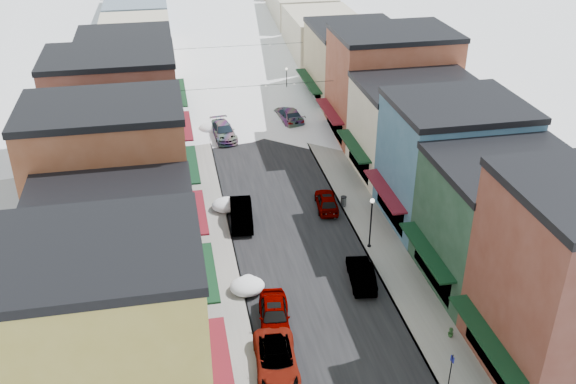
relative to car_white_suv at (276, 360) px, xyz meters
name	(u,v)px	position (x,y,z in m)	size (l,w,h in m)	color
road	(235,81)	(4.11, 53.96, -0.75)	(10.00, 160.00, 0.01)	black
sidewalk_left	(186,84)	(-2.49, 53.96, -0.68)	(3.20, 160.00, 0.15)	gray
sidewalk_right	(283,78)	(10.71, 53.96, -0.68)	(3.20, 160.00, 0.15)	gray
curb_left	(197,83)	(-0.94, 53.96, -0.68)	(0.10, 160.00, 0.15)	slate
curb_right	(272,78)	(9.16, 53.96, -0.68)	(0.10, 160.00, 0.15)	slate
bldg_l_yellow	(109,339)	(-9.09, -2.04, 5.00)	(11.30, 8.70, 11.50)	#B39E42
bldg_l_cream	(117,262)	(-9.08, 6.46, 4.00)	(11.30, 8.20, 9.50)	beige
bldg_l_brick_near	(111,184)	(-9.59, 14.46, 5.50)	(12.30, 8.20, 12.50)	brown
bldg_l_grayblue	(124,156)	(-9.08, 22.96, 3.75)	(11.30, 9.20, 9.00)	slate
bldg_l_brick_far	(115,109)	(-10.09, 31.96, 4.75)	(13.30, 9.20, 11.00)	brown
bldg_l_tan	(128,80)	(-9.09, 41.96, 4.25)	(11.30, 11.20, 10.00)	tan
bldg_r_green	(504,224)	(17.30, 5.96, 4.00)	(11.30, 9.20, 9.50)	#1A3725
bldg_r_blue	(452,162)	(17.30, 14.96, 4.50)	(11.30, 9.20, 10.50)	#345A75
bldg_r_cream	(416,128)	(17.80, 23.96, 3.75)	(12.30, 9.20, 9.00)	beige
bldg_r_brick_far	(391,84)	(18.30, 32.96, 5.00)	(13.30, 9.20, 11.50)	brown
bldg_r_tan	(354,66)	(17.30, 42.96, 4.00)	(11.30, 11.20, 9.50)	tan
distant_blocks	(217,12)	(4.11, 76.96, 3.24)	(34.00, 55.00, 8.00)	gray
overhead_cables	(246,64)	(4.11, 41.46, 5.44)	(16.40, 15.04, 0.04)	black
car_white_suv	(276,360)	(0.00, 0.00, 0.00)	(2.52, 5.46, 1.52)	silver
car_silver_sedan	(274,315)	(0.61, 4.07, 0.09)	(1.99, 4.96, 1.69)	#A9ABB2
car_dark_hatch	(241,214)	(0.19, 17.49, 0.09)	(1.80, 5.17, 1.70)	black
car_silver_wagon	(223,131)	(0.61, 35.45, 0.04)	(2.24, 5.50, 1.60)	#9B9DA3
car_green_sedan	(361,274)	(7.61, 7.48, 0.00)	(1.61, 4.60, 1.52)	black
car_gray_suv	(327,201)	(7.80, 18.42, -0.01)	(1.77, 4.41, 1.50)	#9B9DA4
car_black_sedan	(289,115)	(8.41, 38.53, 0.09)	(2.37, 5.83, 1.69)	black
car_lane_silver	(224,81)	(2.48, 51.86, 0.10)	(2.02, 5.02, 1.71)	#9C9FA4
car_lane_white	(246,74)	(5.66, 54.34, -0.02)	(2.45, 5.31, 1.48)	white
parking_sign	(451,368)	(9.63, -3.41, 0.79)	(0.08, 0.32, 2.39)	black
trash_can	(344,201)	(9.31, 18.36, -0.15)	(0.53, 0.53, 0.90)	#56585B
streetlamp_near	(371,217)	(9.57, 11.71, 2.11)	(0.36, 0.36, 4.32)	black
streetlamp_far	(287,79)	(9.61, 45.92, 1.87)	(0.33, 0.33, 3.92)	black
planter_far	(451,332)	(11.53, 0.60, -0.29)	(0.36, 0.36, 0.65)	#275024
snow_pile_near	(247,286)	(-0.65, 8.02, -0.25)	(2.50, 2.74, 1.06)	white
snow_pile_mid	(227,204)	(-0.78, 19.89, -0.23)	(2.62, 2.81, 1.11)	white
snow_pile_far	(210,128)	(-0.67, 37.29, -0.24)	(2.57, 2.78, 1.09)	white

